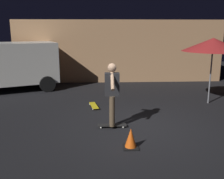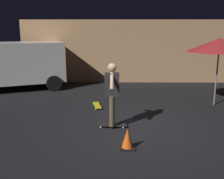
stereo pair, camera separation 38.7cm
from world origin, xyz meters
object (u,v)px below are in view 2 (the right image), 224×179
patio_umbrella (219,45)px  traffic_cone (127,139)px  skater (112,90)px  skateboard_ridden (112,125)px  parked_van (8,63)px  skateboard_spare (97,105)px

patio_umbrella → traffic_cone: 5.04m
skater → skateboard_ridden: bearing=-172.9°
parked_van → skateboard_ridden: bearing=-44.7°
parked_van → skater: 6.35m
skateboard_spare → skater: size_ratio=0.48×
skateboard_spare → traffic_cone: traffic_cone is taller
skateboard_spare → traffic_cone: (0.87, -3.12, 0.16)m
skateboard_ridden → parked_van: bearing=135.3°
skateboard_ridden → skateboard_spare: bearing=105.6°
skateboard_ridden → traffic_cone: (0.35, -1.26, 0.16)m
skateboard_ridden → skater: (0.00, 0.00, 0.98)m
skater → traffic_cone: (0.35, -1.26, -0.83)m
parked_van → skater: parked_van is taller
skater → patio_umbrella: bearing=31.0°
patio_umbrella → traffic_cone: (-3.22, -3.40, -1.86)m
parked_van → traffic_cone: bearing=-49.6°
parked_van → skateboard_spare: size_ratio=6.19×
patio_umbrella → skateboard_spare: size_ratio=2.86×
parked_van → skateboard_ridden: parked_van is taller
patio_umbrella → skateboard_spare: (-4.09, -0.28, -2.02)m
skateboard_ridden → traffic_cone: size_ratio=1.70×
parked_van → skateboard_spare: (3.99, -2.59, -1.11)m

